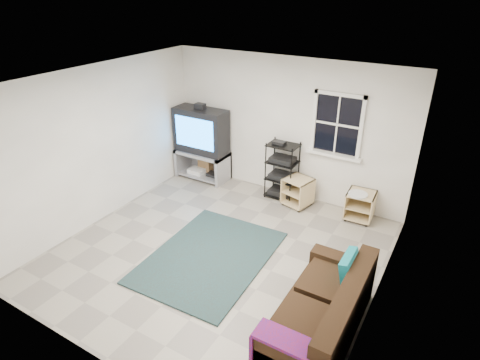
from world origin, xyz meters
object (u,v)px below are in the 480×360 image
Objects in this scene: av_rack at (282,174)px; sofa at (322,314)px; side_table_right at (360,203)px; side_table_left at (299,191)px; tv_unit at (202,138)px.

av_rack is 0.60× the size of sofa.
side_table_left is at bearing -175.25° from side_table_right.
side_table_left is at bearing 118.13° from sofa.
av_rack is 2.10× the size of side_table_right.
av_rack is at bearing 165.94° from side_table_left.
tv_unit is 1.81m from av_rack.
sofa reaches higher than side_table_left.
tv_unit is 3.33m from side_table_right.
sofa is (1.43, -2.68, 0.01)m from side_table_left.
sofa is at bearing -61.87° from side_table_left.
sofa is (1.84, -2.78, -0.18)m from av_rack.
av_rack is at bearing 123.45° from sofa.
tv_unit is 2.90× the size of side_table_left.
side_table_right is (1.51, -0.01, -0.19)m from av_rack.
sofa is at bearing -83.18° from side_table_right.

